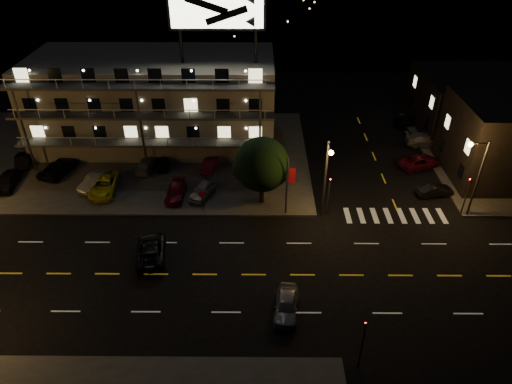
{
  "coord_description": "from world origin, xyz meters",
  "views": [
    {
      "loc": [
        2.4,
        -27.3,
        26.23
      ],
      "look_at": [
        2.14,
        8.0,
        2.82
      ],
      "focal_mm": 32.0,
      "sensor_mm": 36.0,
      "label": 1
    }
  ],
  "objects_px": {
    "lot_car_7": "(147,164)",
    "road_car_west": "(151,250)",
    "tree": "(261,166)",
    "lot_car_2": "(104,185)",
    "lot_car_4": "(203,190)",
    "side_car_0": "(435,190)",
    "road_car_east": "(286,305)"
  },
  "relations": [
    {
      "from": "road_car_east",
      "to": "road_car_west",
      "type": "bearing_deg",
      "value": 159.3
    },
    {
      "from": "lot_car_2",
      "to": "road_car_west",
      "type": "distance_m",
      "value": 11.97
    },
    {
      "from": "lot_car_2",
      "to": "side_car_0",
      "type": "bearing_deg",
      "value": -3.38
    },
    {
      "from": "lot_car_4",
      "to": "road_car_west",
      "type": "xyz_separation_m",
      "value": [
        -3.51,
        -9.15,
        -0.14
      ]
    },
    {
      "from": "tree",
      "to": "lot_car_4",
      "type": "xyz_separation_m",
      "value": [
        -5.85,
        0.99,
        -3.42
      ]
    },
    {
      "from": "lot_car_2",
      "to": "lot_car_7",
      "type": "relative_size",
      "value": 1.18
    },
    {
      "from": "tree",
      "to": "lot_car_2",
      "type": "xyz_separation_m",
      "value": [
        -16.14,
        1.71,
        -3.4
      ]
    },
    {
      "from": "lot_car_4",
      "to": "road_car_west",
      "type": "bearing_deg",
      "value": -88.87
    },
    {
      "from": "road_car_west",
      "to": "lot_car_7",
      "type": "bearing_deg",
      "value": -86.36
    },
    {
      "from": "lot_car_2",
      "to": "road_car_east",
      "type": "height_order",
      "value": "lot_car_2"
    },
    {
      "from": "lot_car_2",
      "to": "side_car_0",
      "type": "xyz_separation_m",
      "value": [
        33.96,
        -0.29,
        -0.26
      ]
    },
    {
      "from": "tree",
      "to": "road_car_east",
      "type": "bearing_deg",
      "value": -82.59
    },
    {
      "from": "lot_car_2",
      "to": "road_car_east",
      "type": "relative_size",
      "value": 1.25
    },
    {
      "from": "lot_car_7",
      "to": "road_car_west",
      "type": "bearing_deg",
      "value": 109.53
    },
    {
      "from": "tree",
      "to": "road_car_west",
      "type": "relative_size",
      "value": 1.35
    },
    {
      "from": "lot_car_4",
      "to": "tree",
      "type": "bearing_deg",
      "value": 12.49
    },
    {
      "from": "lot_car_4",
      "to": "road_car_east",
      "type": "distance_m",
      "value": 17.04
    },
    {
      "from": "road_car_west",
      "to": "tree",
      "type": "bearing_deg",
      "value": -148.39
    },
    {
      "from": "tree",
      "to": "side_car_0",
      "type": "bearing_deg",
      "value": 4.56
    },
    {
      "from": "lot_car_7",
      "to": "road_car_west",
      "type": "height_order",
      "value": "road_car_west"
    },
    {
      "from": "lot_car_7",
      "to": "side_car_0",
      "type": "xyz_separation_m",
      "value": [
        30.53,
        -4.85,
        -0.17
      ]
    },
    {
      "from": "tree",
      "to": "road_car_west",
      "type": "height_order",
      "value": "tree"
    },
    {
      "from": "road_car_east",
      "to": "road_car_west",
      "type": "height_order",
      "value": "road_car_west"
    },
    {
      "from": "side_car_0",
      "to": "road_car_west",
      "type": "relative_size",
      "value": 0.72
    },
    {
      "from": "side_car_0",
      "to": "road_car_east",
      "type": "bearing_deg",
      "value": 122.69
    },
    {
      "from": "tree",
      "to": "road_car_west",
      "type": "xyz_separation_m",
      "value": [
        -9.36,
        -8.16,
        -3.56
      ]
    },
    {
      "from": "side_car_0",
      "to": "road_car_west",
      "type": "bearing_deg",
      "value": 97.72
    },
    {
      "from": "lot_car_2",
      "to": "lot_car_4",
      "type": "bearing_deg",
      "value": -6.88
    },
    {
      "from": "side_car_0",
      "to": "road_car_west",
      "type": "height_order",
      "value": "road_car_west"
    },
    {
      "from": "lot_car_2",
      "to": "lot_car_4",
      "type": "relative_size",
      "value": 1.26
    },
    {
      "from": "lot_car_4",
      "to": "lot_car_7",
      "type": "xyz_separation_m",
      "value": [
        -6.86,
        5.28,
        -0.07
      ]
    },
    {
      "from": "tree",
      "to": "side_car_0",
      "type": "distance_m",
      "value": 18.24
    }
  ]
}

